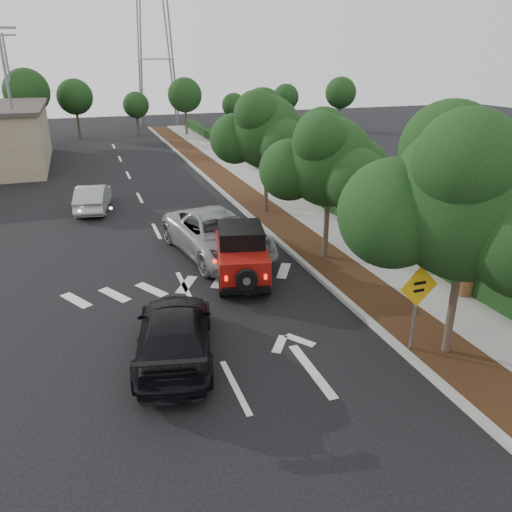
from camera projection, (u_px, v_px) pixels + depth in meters
name	position (u px, v px, depth m)	size (l,w,h in m)	color
ground	(235.00, 387.00, 11.82)	(120.00, 120.00, 0.00)	black
curb	(253.00, 219.00, 23.71)	(0.20, 70.00, 0.15)	#9E9B93
planting_strip	(273.00, 217.00, 24.02)	(1.80, 70.00, 0.12)	black
sidewalk	(309.00, 214.00, 24.61)	(2.00, 70.00, 0.12)	gray
hedge	(335.00, 204.00, 24.91)	(0.80, 70.00, 0.80)	black
transmission_tower	(160.00, 126.00, 55.70)	(7.00, 4.00, 28.00)	slate
street_tree_near	(444.00, 354.00, 13.10)	(3.80, 3.80, 5.92)	black
street_tree_mid	(324.00, 259.00, 19.23)	(3.20, 3.20, 5.32)	black
street_tree_far	(266.00, 213.00, 24.92)	(3.40, 3.40, 5.62)	black
light_pole_a	(24.00, 176.00, 32.60)	(2.00, 0.22, 9.00)	slate
light_pole_b	(22.00, 147.00, 42.80)	(2.00, 0.22, 9.00)	slate
red_jeep	(241.00, 253.00, 17.24)	(2.34, 3.86, 1.89)	black
silver_suv_ahead	(218.00, 235.00, 19.35)	(2.78, 6.03, 1.68)	#929499
black_suv_oncoming	(174.00, 334.00, 12.76)	(1.91, 4.69, 1.36)	black
silver_sedan_oncoming	(93.00, 198.00, 25.13)	(1.39, 4.00, 1.32)	#9B9DA2
speed_hump_sign	(417.00, 297.00, 12.58)	(1.11, 0.09, 2.36)	slate
terracotta_planter	(467.00, 273.00, 15.92)	(0.72, 0.72, 1.25)	brown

